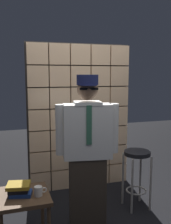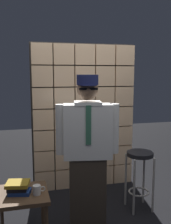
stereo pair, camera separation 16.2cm
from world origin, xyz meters
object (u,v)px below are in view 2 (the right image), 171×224
object	(u,v)px
book_stack	(18,187)
coffee_mug	(37,190)
standing_person	(87,151)
side_table	(22,200)
bar_stool	(140,167)

from	to	relation	value
book_stack	coffee_mug	distance (m)	0.19
standing_person	coffee_mug	bearing A→B (deg)	-151.40
standing_person	side_table	size ratio (longest dim) A/B	3.09
side_table	book_stack	world-z (taller)	book_stack
coffee_mug	standing_person	bearing A→B (deg)	18.75
standing_person	side_table	xyz separation A→B (m)	(-0.72, -0.12, -0.42)
bar_stool	coffee_mug	distance (m)	1.41
standing_person	book_stack	bearing A→B (deg)	-160.71
bar_stool	book_stack	distance (m)	1.57
bar_stool	coffee_mug	size ratio (longest dim) A/B	6.10
side_table	coffee_mug	xyz separation A→B (m)	(0.15, -0.07, 0.12)
book_stack	coffee_mug	xyz separation A→B (m)	(0.18, -0.07, -0.02)
bar_stool	standing_person	bearing A→B (deg)	-161.46
side_table	coffee_mug	world-z (taller)	coffee_mug
side_table	book_stack	bearing A→B (deg)	-178.00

